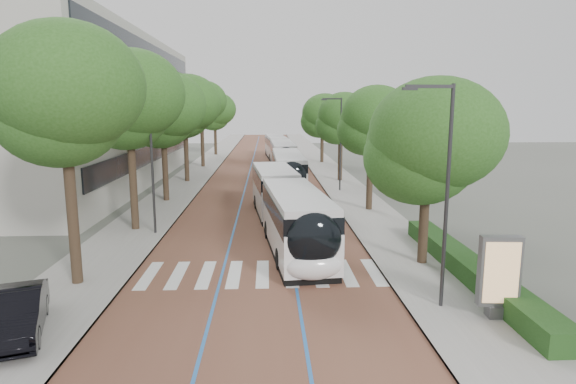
# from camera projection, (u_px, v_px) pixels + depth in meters

# --- Properties ---
(ground) EXTENTS (160.00, 160.00, 0.00)m
(ground) POSITION_uv_depth(u_px,v_px,m) (258.00, 282.00, 20.40)
(ground) COLOR #51544C
(ground) RESTS_ON ground
(road) EXTENTS (11.00, 140.00, 0.02)m
(road) POSITION_uv_depth(u_px,v_px,m) (264.00, 167.00, 59.75)
(road) COLOR brown
(road) RESTS_ON ground
(sidewalk_left) EXTENTS (4.00, 140.00, 0.12)m
(sidewalk_left) POSITION_uv_depth(u_px,v_px,m) (203.00, 167.00, 59.42)
(sidewalk_left) COLOR gray
(sidewalk_left) RESTS_ON ground
(sidewalk_right) EXTENTS (4.00, 140.00, 0.12)m
(sidewalk_right) POSITION_uv_depth(u_px,v_px,m) (324.00, 166.00, 60.06)
(sidewalk_right) COLOR gray
(sidewalk_right) RESTS_ON ground
(kerb_left) EXTENTS (0.20, 140.00, 0.14)m
(kerb_left) POSITION_uv_depth(u_px,v_px,m) (219.00, 167.00, 59.50)
(kerb_left) COLOR gray
(kerb_left) RESTS_ON ground
(kerb_right) EXTENTS (0.20, 140.00, 0.14)m
(kerb_right) POSITION_uv_depth(u_px,v_px,m) (309.00, 166.00, 59.98)
(kerb_right) COLOR gray
(kerb_right) RESTS_ON ground
(zebra_crossing) EXTENTS (10.55, 3.60, 0.01)m
(zebra_crossing) POSITION_uv_depth(u_px,v_px,m) (263.00, 273.00, 21.39)
(zebra_crossing) COLOR silver
(zebra_crossing) RESTS_ON ground
(lane_line_left) EXTENTS (0.12, 126.00, 0.01)m
(lane_line_left) POSITION_uv_depth(u_px,v_px,m) (251.00, 167.00, 59.68)
(lane_line_left) COLOR #225FAC
(lane_line_left) RESTS_ON road
(lane_line_right) EXTENTS (0.12, 126.00, 0.01)m
(lane_line_right) POSITION_uv_depth(u_px,v_px,m) (277.00, 167.00, 59.82)
(lane_line_right) COLOR #225FAC
(lane_line_right) RESTS_ON road
(office_building) EXTENTS (18.11, 40.00, 14.00)m
(office_building) POSITION_uv_depth(u_px,v_px,m) (58.00, 110.00, 45.90)
(office_building) COLOR #B7B3A9
(office_building) RESTS_ON ground
(hedge) EXTENTS (1.20, 14.00, 0.80)m
(hedge) POSITION_uv_depth(u_px,v_px,m) (469.00, 267.00, 20.70)
(hedge) COLOR #1A3A14
(hedge) RESTS_ON sidewalk_right
(streetlight_near) EXTENTS (1.82, 0.20, 8.00)m
(streetlight_near) POSITION_uv_depth(u_px,v_px,m) (443.00, 179.00, 16.89)
(streetlight_near) COLOR #2C2C2E
(streetlight_near) RESTS_ON sidewalk_right
(streetlight_far) EXTENTS (1.82, 0.20, 8.00)m
(streetlight_far) POSITION_uv_depth(u_px,v_px,m) (339.00, 137.00, 41.48)
(streetlight_far) COLOR #2C2C2E
(streetlight_far) RESTS_ON sidewalk_right
(lamp_post_left) EXTENTS (0.14, 0.14, 8.00)m
(lamp_post_left) POSITION_uv_depth(u_px,v_px,m) (152.00, 164.00, 27.29)
(lamp_post_left) COLOR #2C2C2E
(lamp_post_left) RESTS_ON sidewalk_left
(trees_left) EXTENTS (6.50, 60.89, 10.02)m
(trees_left) POSITION_uv_depth(u_px,v_px,m) (179.00, 109.00, 43.27)
(trees_left) COLOR black
(trees_left) RESTS_ON ground
(trees_right) EXTENTS (6.01, 48.01, 8.51)m
(trees_right) POSITION_uv_depth(u_px,v_px,m) (350.00, 124.00, 41.84)
(trees_right) COLOR black
(trees_right) RESTS_ON ground
(lead_bus) EXTENTS (4.30, 18.55, 3.20)m
(lead_bus) POSITION_uv_depth(u_px,v_px,m) (286.00, 207.00, 27.83)
(lead_bus) COLOR black
(lead_bus) RESTS_ON ground
(bus_queued_0) EXTENTS (2.70, 12.43, 3.20)m
(bus_queued_0) POSITION_uv_depth(u_px,v_px,m) (288.00, 172.00, 43.12)
(bus_queued_0) COLOR white
(bus_queued_0) RESTS_ON ground
(bus_queued_1) EXTENTS (2.87, 12.46, 3.20)m
(bus_queued_1) POSITION_uv_depth(u_px,v_px,m) (283.00, 156.00, 56.78)
(bus_queued_1) COLOR white
(bus_queued_1) RESTS_ON ground
(bus_queued_2) EXTENTS (3.34, 12.54, 3.20)m
(bus_queued_2) POSITION_uv_depth(u_px,v_px,m) (276.00, 147.00, 69.25)
(bus_queued_2) COLOR white
(bus_queued_2) RESTS_ON ground
(ad_panel) EXTENTS (1.42, 0.58, 2.90)m
(ad_panel) POSITION_uv_depth(u_px,v_px,m) (499.00, 275.00, 16.49)
(ad_panel) COLOR #59595B
(ad_panel) RESTS_ON sidewalk_right
(parked_car) EXTENTS (2.94, 4.72, 1.47)m
(parked_car) POSITION_uv_depth(u_px,v_px,m) (16.00, 313.00, 15.31)
(parked_car) COLOR black
(parked_car) RESTS_ON sidewalk_left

